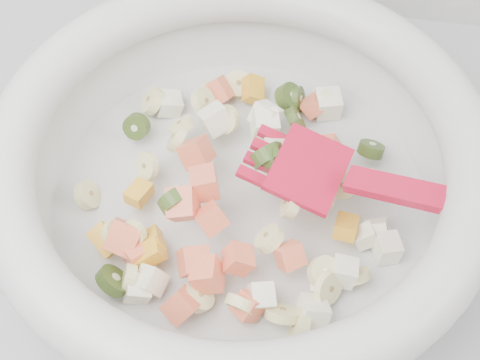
# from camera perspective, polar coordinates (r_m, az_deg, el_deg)

# --- Properties ---
(mixing_bowl) EXTENTS (0.49, 0.40, 0.11)m
(mixing_bowl) POSITION_cam_1_polar(r_m,az_deg,el_deg) (0.58, 0.04, 0.69)
(mixing_bowl) COLOR silver
(mixing_bowl) RESTS_ON counter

